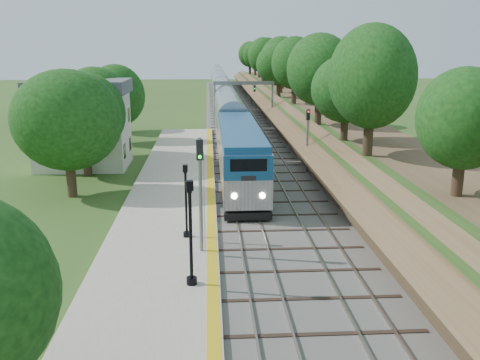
{
  "coord_description": "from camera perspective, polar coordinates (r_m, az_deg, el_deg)",
  "views": [
    {
      "loc": [
        -2.43,
        -19.46,
        11.08
      ],
      "look_at": [
        -0.5,
        13.11,
        2.8
      ],
      "focal_mm": 40.0,
      "sensor_mm": 36.0,
      "label": 1
    }
  ],
  "objects": [
    {
      "name": "lamppost_mid",
      "position": [
        24.31,
        -5.27,
        -6.3
      ],
      "size": [
        0.49,
        0.49,
        4.92
      ],
      "color": "black",
      "rests_on": "platform"
    },
    {
      "name": "yellow_stripe",
      "position": [
        37.04,
        -3.13,
        -2.56
      ],
      "size": [
        0.55,
        68.0,
        0.01
      ],
      "primitive_type": "cube",
      "color": "gold",
      "rests_on": "platform"
    },
    {
      "name": "station_building",
      "position": [
        51.27,
        -16.49,
        5.82
      ],
      "size": [
        8.6,
        6.6,
        8.0
      ],
      "color": "beige",
      "rests_on": "ground"
    },
    {
      "name": "trees_behind_platform",
      "position": [
        41.59,
        -15.53,
        4.66
      ],
      "size": [
        7.82,
        53.32,
        7.21
      ],
      "color": "#332316",
      "rests_on": "ground"
    },
    {
      "name": "ground",
      "position": [
        22.53,
        3.37,
        -15.25
      ],
      "size": [
        320.0,
        320.0,
        0.0
      ],
      "primitive_type": "plane",
      "color": "#2D4C19",
      "rests_on": "ground"
    },
    {
      "name": "platform",
      "position": [
        37.2,
        -7.52,
        -2.91
      ],
      "size": [
        6.4,
        68.0,
        0.38
      ],
      "primitive_type": "cube",
      "color": "#AC9E8B",
      "rests_on": "ground"
    },
    {
      "name": "signal_gantry",
      "position": [
        74.88,
        0.37,
        9.45
      ],
      "size": [
        8.4,
        0.38,
        6.2
      ],
      "color": "slate",
      "rests_on": "ground"
    },
    {
      "name": "signal_platform",
      "position": [
        27.75,
        -4.25,
        -0.28
      ],
      "size": [
        0.36,
        0.28,
        6.12
      ],
      "color": "slate",
      "rests_on": "platform"
    },
    {
      "name": "train",
      "position": [
        94.28,
        -1.93,
        8.92
      ],
      "size": [
        3.14,
        125.73,
        4.61
      ],
      "color": "black",
      "rests_on": "trackbed"
    },
    {
      "name": "lamppost_far",
      "position": [
        30.4,
        -5.76,
        -2.69
      ],
      "size": [
        0.42,
        0.42,
        4.23
      ],
      "color": "black",
      "rests_on": "platform"
    },
    {
      "name": "trackbed",
      "position": [
        80.34,
        -0.2,
        6.36
      ],
      "size": [
        9.5,
        170.0,
        0.28
      ],
      "color": "#4C4944",
      "rests_on": "ground"
    },
    {
      "name": "signal_farside",
      "position": [
        47.19,
        7.22,
        4.94
      ],
      "size": [
        0.31,
        0.24,
        5.6
      ],
      "color": "slate",
      "rests_on": "ground"
    },
    {
      "name": "embankment",
      "position": [
        81.0,
        5.76,
        7.7
      ],
      "size": [
        10.64,
        170.0,
        11.7
      ],
      "color": "brown",
      "rests_on": "ground"
    }
  ]
}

